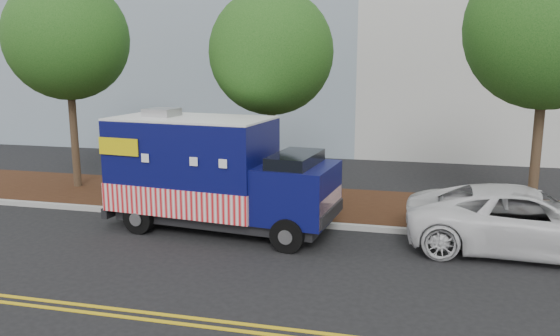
# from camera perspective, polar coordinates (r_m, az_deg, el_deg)

# --- Properties ---
(ground) EXTENTS (120.00, 120.00, 0.00)m
(ground) POSITION_cam_1_polar(r_m,az_deg,el_deg) (14.39, -5.44, -7.21)
(ground) COLOR black
(ground) RESTS_ON ground
(curb) EXTENTS (120.00, 0.18, 0.15)m
(curb) POSITION_cam_1_polar(r_m,az_deg,el_deg) (15.63, -3.77, -5.37)
(curb) COLOR #9E9E99
(curb) RESTS_ON ground
(mulch_strip) EXTENTS (120.00, 4.00, 0.15)m
(mulch_strip) POSITION_cam_1_polar(r_m,az_deg,el_deg) (17.57, -1.72, -3.46)
(mulch_strip) COLOR black
(mulch_strip) RESTS_ON ground
(centerline_near) EXTENTS (120.00, 0.10, 0.01)m
(centerline_near) POSITION_cam_1_polar(r_m,az_deg,el_deg) (10.60, -13.58, -14.50)
(centerline_near) COLOR gold
(centerline_near) RESTS_ON ground
(centerline_far) EXTENTS (120.00, 0.10, 0.01)m
(centerline_far) POSITION_cam_1_polar(r_m,az_deg,el_deg) (10.40, -14.22, -15.05)
(centerline_far) COLOR gold
(centerline_far) RESTS_ON ground
(tree_a) EXTENTS (4.10, 4.10, 7.28)m
(tree_a) POSITION_cam_1_polar(r_m,az_deg,el_deg) (20.12, -21.36, 12.44)
(tree_a) COLOR #38281C
(tree_a) RESTS_ON ground
(tree_b) EXTENTS (3.82, 3.82, 6.67)m
(tree_b) POSITION_cam_1_polar(r_m,az_deg,el_deg) (16.94, -0.92, 11.96)
(tree_b) COLOR #38281C
(tree_b) RESTS_ON ground
(tree_c) EXTENTS (4.25, 4.25, 7.48)m
(tree_c) POSITION_cam_1_polar(r_m,az_deg,el_deg) (16.11, 26.19, 12.98)
(tree_c) COLOR #38281C
(tree_c) RESTS_ON ground
(sign_post) EXTENTS (0.06, 0.06, 2.40)m
(sign_post) POSITION_cam_1_polar(r_m,az_deg,el_deg) (17.43, -15.47, -0.20)
(sign_post) COLOR #473828
(sign_post) RESTS_ON ground
(food_truck) EXTENTS (6.38, 2.97, 3.25)m
(food_truck) POSITION_cam_1_polar(r_m,az_deg,el_deg) (14.76, -7.24, -0.86)
(food_truck) COLOR black
(food_truck) RESTS_ON ground
(white_car) EXTENTS (5.68, 2.77, 1.55)m
(white_car) POSITION_cam_1_polar(r_m,az_deg,el_deg) (14.32, 24.34, -5.04)
(white_car) COLOR silver
(white_car) RESTS_ON ground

